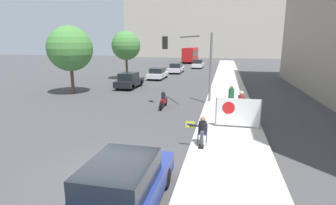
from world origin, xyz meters
The scene contains 17 objects.
ground_plane centered at (0.00, 0.00, 0.00)m, with size 160.00×160.00×0.00m, color #444447.
sidewalk_curb centered at (3.95, 15.00, 0.09)m, with size 3.32×90.00×0.18m, color beige.
building_backdrop_far centered at (-2.00, 79.10, 17.28)m, with size 52.00×12.00×34.56m.
seated_protester centered at (2.77, 3.14, 0.84)m, with size 0.91×0.77×1.22m.
jogger_on_sidewalk centered at (4.51, 6.44, 1.11)m, with size 0.34×0.34×1.82m.
pedestrian_behind centered at (4.04, 8.36, 1.12)m, with size 0.34×0.34×1.84m.
protest_banner centered at (4.34, 5.84, 0.99)m, with size 2.27×0.06×1.53m.
traffic_light_pole centered at (1.34, 11.17, 3.62)m, with size 3.29×3.06×4.99m.
parked_car_curbside centered at (1.10, -1.66, 0.74)m, with size 1.89×4.45×1.49m.
car_on_road_nearest centered at (-5.76, 17.19, 0.76)m, with size 1.74×4.20×1.55m.
car_on_road_midblock centered at (-4.65, 24.33, 0.70)m, with size 1.79×4.35×1.40m.
car_on_road_distant centered at (-3.61, 31.47, 0.73)m, with size 1.80×4.55×1.48m.
car_on_road_far_lane centered at (-1.23, 40.12, 0.76)m, with size 1.76×4.54×1.54m.
city_bus_on_road centered at (-4.44, 54.13, 1.93)m, with size 2.49×10.88×3.36m.
motorcycle_on_road centered at (-0.49, 9.83, 0.52)m, with size 0.28×2.07×1.17m.
street_tree_near_curb centered at (-9.59, 13.25, 3.95)m, with size 3.88×3.88×5.90m.
street_tree_midblock centered at (-8.37, 23.37, 4.12)m, with size 3.51×3.51×5.90m.
Camera 1 is at (3.61, -7.49, 4.44)m, focal length 28.00 mm.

